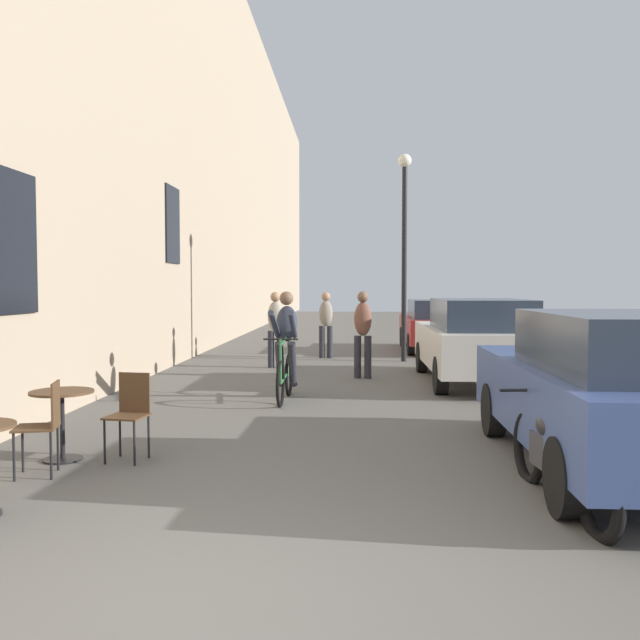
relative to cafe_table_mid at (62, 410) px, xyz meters
The scene contains 14 objects.
ground_plane 3.92m from the cafe_table_mid, 56.11° to the right, with size 88.00×88.00×0.00m, color #5B5954.
building_facade_left 12.29m from the cafe_table_mid, 96.79° to the left, with size 0.54×68.00×12.60m.
cafe_table_mid is the anchor object (origin of this frame).
cafe_chair_mid_toward_street 0.57m from the cafe_table_mid, 82.47° to the right, with size 0.46×0.46×0.89m.
cafe_chair_mid_toward_wall 0.69m from the cafe_table_mid, ahead, with size 0.43×0.43×0.89m.
cyclist_on_bicycle 4.35m from the cafe_table_mid, 63.63° to the left, with size 0.52×1.76×1.74m.
pedestrian_near 7.16m from the cafe_table_mid, 63.51° to the left, with size 0.35×0.26×1.69m.
pedestrian_mid 8.13m from the cafe_table_mid, 80.80° to the left, with size 0.34×0.25×1.67m.
pedestrian_far 10.35m from the cafe_table_mid, 77.01° to the left, with size 0.35×0.25×1.64m.
street_lamp 10.63m from the cafe_table_mid, 65.92° to the left, with size 0.32×0.32×4.90m.
parked_car_nearest 5.49m from the cafe_table_mid, ahead, with size 1.90×4.39×1.55m.
parked_car_second 7.84m from the cafe_table_mid, 47.76° to the left, with size 1.87×4.40×1.56m.
parked_car_third 13.09m from the cafe_table_mid, 66.32° to the left, with size 1.70×4.00×1.42m.
parked_motorcycle 4.84m from the cafe_table_mid, 14.59° to the right, with size 0.62×2.15×0.92m.
Camera 1 is at (0.81, -3.57, 1.79)m, focal length 38.18 mm.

